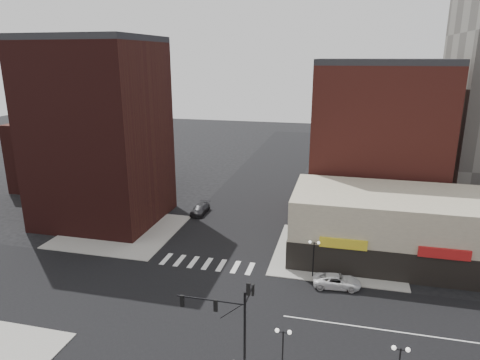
% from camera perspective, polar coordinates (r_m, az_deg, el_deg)
% --- Properties ---
extents(ground, '(240.00, 240.00, 0.00)m').
position_cam_1_polar(ground, '(43.86, -7.71, -15.81)').
color(ground, black).
rests_on(ground, ground).
extents(road_ew, '(200.00, 14.00, 0.02)m').
position_cam_1_polar(road_ew, '(43.85, -7.71, -15.80)').
color(road_ew, black).
rests_on(road_ew, ground).
extents(road_ns, '(14.00, 200.00, 0.02)m').
position_cam_1_polar(road_ns, '(43.85, -7.71, -15.80)').
color(road_ns, black).
rests_on(road_ns, ground).
extents(sidewalk_nw, '(15.00, 15.00, 0.12)m').
position_cam_1_polar(sidewalk_nw, '(61.27, -15.53, -6.57)').
color(sidewalk_nw, gray).
rests_on(sidewalk_nw, ground).
extents(sidewalk_ne, '(15.00, 15.00, 0.12)m').
position_cam_1_polar(sidewalk_ne, '(54.09, 12.86, -9.51)').
color(sidewalk_ne, gray).
rests_on(sidewalk_ne, ground).
extents(building_nw, '(16.00, 15.00, 25.00)m').
position_cam_1_polar(building_nw, '(63.41, -18.20, 5.72)').
color(building_nw, '#351310').
rests_on(building_nw, ground).
extents(building_nw_low, '(20.00, 18.00, 12.00)m').
position_cam_1_polar(building_nw_low, '(84.36, -19.89, 3.49)').
color(building_nw_low, '#351310').
rests_on(building_nw_low, ground).
extents(building_ne_midrise, '(18.00, 15.00, 22.00)m').
position_cam_1_polar(building_ne_midrise, '(65.24, 17.74, 4.69)').
color(building_ne_midrise, maroon).
rests_on(building_ne_midrise, ground).
extents(building_ne_row, '(24.20, 12.20, 8.00)m').
position_cam_1_polar(building_ne_row, '(53.68, 20.07, -6.54)').
color(building_ne_row, '#BAB094').
rests_on(building_ne_row, ground).
extents(traffic_signal, '(5.59, 3.09, 7.77)m').
position_cam_1_polar(traffic_signal, '(32.97, -0.91, -17.26)').
color(traffic_signal, black).
rests_on(traffic_signal, ground).
extents(street_lamp_se_a, '(1.22, 0.32, 4.16)m').
position_cam_1_polar(street_lamp_se_a, '(33.20, 5.75, -20.60)').
color(street_lamp_se_a, black).
rests_on(street_lamp_se_a, sidewalk_se).
extents(street_lamp_se_b, '(1.22, 0.32, 4.16)m').
position_cam_1_polar(street_lamp_se_b, '(33.38, 20.51, -21.46)').
color(street_lamp_se_b, black).
rests_on(street_lamp_se_b, sidewalk_se).
extents(street_lamp_ne, '(1.22, 0.32, 4.16)m').
position_cam_1_polar(street_lamp_ne, '(46.89, 9.82, -9.11)').
color(street_lamp_ne, black).
rests_on(street_lamp_ne, sidewalk_ne).
extents(white_suv, '(5.08, 2.68, 1.36)m').
position_cam_1_polar(white_suv, '(46.68, 12.79, -13.01)').
color(white_suv, white).
rests_on(white_suv, ground).
extents(dark_sedan_north, '(2.08, 4.87, 1.40)m').
position_cam_1_polar(dark_sedan_north, '(65.58, -5.32, -3.90)').
color(dark_sedan_north, black).
rests_on(dark_sedan_north, ground).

